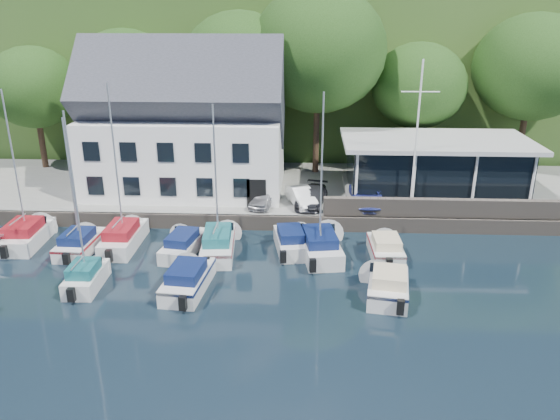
{
  "coord_description": "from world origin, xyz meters",
  "views": [
    {
      "loc": [
        1.76,
        -22.22,
        13.84
      ],
      "look_at": [
        0.26,
        9.0,
        2.16
      ],
      "focal_mm": 35.0,
      "sensor_mm": 36.0,
      "label": 1
    }
  ],
  "objects_px": {
    "flagpole": "(416,139)",
    "boat_r2_2": "(188,277)",
    "boat_r2_1": "(77,209)",
    "car_blue": "(367,195)",
    "boat_r1_6": "(321,178)",
    "boat_r1_1": "(72,186)",
    "boat_r1_4": "(216,176)",
    "boat_r2_4": "(388,283)",
    "club_pavilion": "(434,167)",
    "boat_r1_5": "(291,239)",
    "boat_r1_7": "(386,246)",
    "car_dgrey": "(312,196)",
    "car_silver": "(264,198)",
    "boat_r1_3": "(183,242)",
    "boat_r1_2": "(117,173)",
    "car_white": "(302,197)",
    "harbor_building": "(185,131)",
    "boat_r1_0": "(15,171)"
  },
  "relations": [
    {
      "from": "boat_r1_1",
      "to": "boat_r2_1",
      "type": "distance_m",
      "value": 4.84
    },
    {
      "from": "boat_r1_3",
      "to": "boat_r1_7",
      "type": "xyz_separation_m",
      "value": [
        11.97,
        -0.01,
        -0.0
      ]
    },
    {
      "from": "boat_r2_4",
      "to": "club_pavilion",
      "type": "bearing_deg",
      "value": 78.91
    },
    {
      "from": "boat_r1_1",
      "to": "boat_r1_5",
      "type": "relative_size",
      "value": 1.46
    },
    {
      "from": "boat_r1_4",
      "to": "boat_r1_7",
      "type": "bearing_deg",
      "value": -5.16
    },
    {
      "from": "boat_r1_6",
      "to": "boat_r2_1",
      "type": "relative_size",
      "value": 1.09
    },
    {
      "from": "boat_r1_2",
      "to": "boat_r2_4",
      "type": "xyz_separation_m",
      "value": [
        15.32,
        -5.54,
        -3.9
      ]
    },
    {
      "from": "boat_r2_1",
      "to": "boat_r2_4",
      "type": "distance_m",
      "value": 16.05
    },
    {
      "from": "boat_r2_1",
      "to": "boat_r2_4",
      "type": "relative_size",
      "value": 1.69
    },
    {
      "from": "car_dgrey",
      "to": "boat_r1_5",
      "type": "distance_m",
      "value": 5.63
    },
    {
      "from": "boat_r2_1",
      "to": "flagpole",
      "type": "bearing_deg",
      "value": 26.14
    },
    {
      "from": "boat_r1_5",
      "to": "boat_r1_4",
      "type": "bearing_deg",
      "value": 177.67
    },
    {
      "from": "car_white",
      "to": "car_dgrey",
      "type": "bearing_deg",
      "value": -7.92
    },
    {
      "from": "flagpole",
      "to": "boat_r1_3",
      "type": "xyz_separation_m",
      "value": [
        -14.25,
        -5.18,
        -5.25
      ]
    },
    {
      "from": "club_pavilion",
      "to": "boat_r1_3",
      "type": "distance_m",
      "value": 18.78
    },
    {
      "from": "boat_r1_2",
      "to": "boat_r2_4",
      "type": "height_order",
      "value": "boat_r1_2"
    },
    {
      "from": "boat_r2_1",
      "to": "boat_r2_2",
      "type": "bearing_deg",
      "value": -2.02
    },
    {
      "from": "club_pavilion",
      "to": "boat_r1_7",
      "type": "height_order",
      "value": "club_pavilion"
    },
    {
      "from": "car_blue",
      "to": "boat_r2_1",
      "type": "bearing_deg",
      "value": -145.4
    },
    {
      "from": "boat_r1_4",
      "to": "car_silver",
      "type": "bearing_deg",
      "value": 62.86
    },
    {
      "from": "boat_r1_6",
      "to": "club_pavilion",
      "type": "bearing_deg",
      "value": 37.17
    },
    {
      "from": "boat_r1_4",
      "to": "boat_r2_2",
      "type": "bearing_deg",
      "value": -105.45
    },
    {
      "from": "boat_r1_5",
      "to": "boat_r1_3",
      "type": "bearing_deg",
      "value": 176.01
    },
    {
      "from": "car_silver",
      "to": "car_dgrey",
      "type": "xyz_separation_m",
      "value": [
        3.24,
        0.35,
        0.03
      ]
    },
    {
      "from": "harbor_building",
      "to": "car_white",
      "type": "xyz_separation_m",
      "value": [
        8.54,
        -3.36,
        -3.73
      ]
    },
    {
      "from": "car_white",
      "to": "boat_r2_1",
      "type": "bearing_deg",
      "value": -155.34
    },
    {
      "from": "boat_r1_6",
      "to": "boat_r1_4",
      "type": "bearing_deg",
      "value": 171.68
    },
    {
      "from": "car_silver",
      "to": "boat_r1_4",
      "type": "bearing_deg",
      "value": -96.06
    },
    {
      "from": "car_silver",
      "to": "car_white",
      "type": "height_order",
      "value": "car_white"
    },
    {
      "from": "boat_r1_4",
      "to": "boat_r1_6",
      "type": "relative_size",
      "value": 1.0
    },
    {
      "from": "boat_r1_5",
      "to": "boat_r1_1",
      "type": "bearing_deg",
      "value": 173.64
    },
    {
      "from": "flagpole",
      "to": "boat_r2_2",
      "type": "distance_m",
      "value": 17.05
    },
    {
      "from": "boat_r1_6",
      "to": "car_dgrey",
      "type": "bearing_deg",
      "value": 85.41
    },
    {
      "from": "car_silver",
      "to": "boat_r1_1",
      "type": "relative_size",
      "value": 0.41
    },
    {
      "from": "boat_r2_2",
      "to": "club_pavilion",
      "type": "bearing_deg",
      "value": 46.91
    },
    {
      "from": "car_dgrey",
      "to": "car_blue",
      "type": "relative_size",
      "value": 1.0
    },
    {
      "from": "car_white",
      "to": "boat_r1_1",
      "type": "bearing_deg",
      "value": -173.85
    },
    {
      "from": "harbor_building",
      "to": "car_silver",
      "type": "xyz_separation_m",
      "value": [
        6.0,
        -3.59,
        -3.78
      ]
    },
    {
      "from": "boat_r1_1",
      "to": "boat_r1_6",
      "type": "xyz_separation_m",
      "value": [
        14.38,
        0.26,
        0.66
      ]
    },
    {
      "from": "car_white",
      "to": "car_dgrey",
      "type": "distance_m",
      "value": 0.71
    },
    {
      "from": "car_blue",
      "to": "flagpole",
      "type": "bearing_deg",
      "value": -18.77
    },
    {
      "from": "boat_r2_4",
      "to": "boat_r1_1",
      "type": "bearing_deg",
      "value": 174.13
    },
    {
      "from": "boat_r1_2",
      "to": "car_white",
      "type": "bearing_deg",
      "value": 25.48
    },
    {
      "from": "boat_r1_5",
      "to": "boat_r2_1",
      "type": "distance_m",
      "value": 12.28
    },
    {
      "from": "boat_r1_5",
      "to": "boat_r2_4",
      "type": "distance_m",
      "value": 7.45
    },
    {
      "from": "boat_r1_7",
      "to": "boat_r2_4",
      "type": "xyz_separation_m",
      "value": [
        -0.5,
        -4.79,
        0.1
      ]
    },
    {
      "from": "boat_r1_0",
      "to": "boat_r1_4",
      "type": "height_order",
      "value": "boat_r1_4"
    },
    {
      "from": "boat_r1_0",
      "to": "boat_r1_4",
      "type": "bearing_deg",
      "value": -6.3
    },
    {
      "from": "club_pavilion",
      "to": "boat_r1_0",
      "type": "xyz_separation_m",
      "value": [
        -26.37,
        -8.01,
        1.69
      ]
    },
    {
      "from": "boat_r1_3",
      "to": "boat_r2_4",
      "type": "distance_m",
      "value": 12.43
    }
  ]
}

